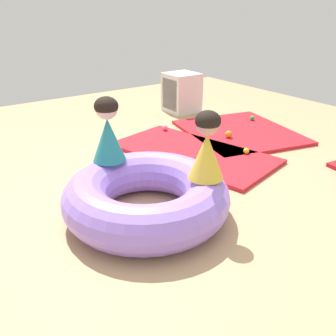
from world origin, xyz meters
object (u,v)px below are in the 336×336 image
(storage_cube, at_px, (180,93))
(inflatable_cushion, at_px, (146,197))
(play_ball_yellow, at_px, (246,151))
(child_in_yellow, at_px, (207,146))
(child_in_teal, at_px, (108,130))
(play_ball_green, at_px, (252,118))
(play_ball_pink, at_px, (165,128))
(play_ball_orange, at_px, (229,134))

(storage_cube, bearing_deg, inflatable_cushion, -42.05)
(play_ball_yellow, height_order, storage_cube, storage_cube)
(child_in_yellow, distance_m, child_in_teal, 0.81)
(inflatable_cushion, bearing_deg, play_ball_yellow, 104.78)
(inflatable_cushion, xyz_separation_m, child_in_teal, (-0.43, -0.07, 0.42))
(inflatable_cushion, bearing_deg, play_ball_green, 116.04)
(play_ball_pink, bearing_deg, play_ball_yellow, 12.56)
(inflatable_cushion, xyz_separation_m, play_ball_pink, (-1.52, 1.24, -0.10))
(child_in_yellow, relative_size, storage_cube, 0.89)
(child_in_yellow, bearing_deg, child_in_teal, 132.54)
(play_ball_green, height_order, play_ball_pink, play_ball_pink)
(play_ball_green, height_order, play_ball_yellow, play_ball_yellow)
(inflatable_cushion, distance_m, child_in_teal, 0.61)
(inflatable_cushion, height_order, storage_cube, storage_cube)
(play_ball_green, bearing_deg, child_in_teal, -73.13)
(child_in_yellow, xyz_separation_m, play_ball_green, (-1.46, 2.10, -0.51))
(play_ball_orange, bearing_deg, play_ball_pink, -145.03)
(child_in_yellow, bearing_deg, play_ball_yellow, 42.11)
(play_ball_yellow, xyz_separation_m, play_ball_pink, (-1.13, -0.25, 0.00))
(child_in_yellow, xyz_separation_m, play_ball_yellow, (-0.67, 1.15, -0.51))
(play_ball_yellow, bearing_deg, play_ball_green, 130.10)
(play_ball_orange, bearing_deg, play_ball_green, 113.24)
(play_ball_green, relative_size, play_ball_pink, 0.92)
(play_ball_green, bearing_deg, inflatable_cushion, -63.96)
(play_ball_green, bearing_deg, play_ball_orange, -66.76)
(inflatable_cushion, height_order, play_ball_yellow, inflatable_cushion)
(child_in_teal, relative_size, play_ball_orange, 6.18)
(play_ball_green, distance_m, play_ball_pink, 1.24)
(child_in_teal, xyz_separation_m, play_ball_orange, (-0.44, 1.77, -0.51))
(inflatable_cushion, relative_size, child_in_yellow, 2.51)
(play_ball_yellow, relative_size, play_ball_pink, 0.94)
(play_ball_yellow, xyz_separation_m, storage_cube, (-1.82, 0.51, 0.21))
(play_ball_green, bearing_deg, storage_cube, -156.69)
(play_ball_orange, xyz_separation_m, play_ball_green, (-0.32, 0.75, -0.01))
(child_in_yellow, height_order, play_ball_yellow, child_in_yellow)
(play_ball_green, bearing_deg, play_ball_pink, -105.39)
(inflatable_cushion, distance_m, child_in_yellow, 0.60)
(storage_cube, bearing_deg, child_in_yellow, -33.68)
(child_in_teal, distance_m, storage_cube, 2.75)
(inflatable_cushion, distance_m, play_ball_green, 2.72)
(play_ball_orange, relative_size, storage_cube, 0.15)
(play_ball_orange, height_order, storage_cube, storage_cube)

